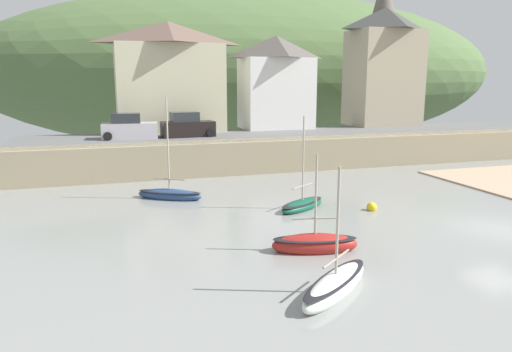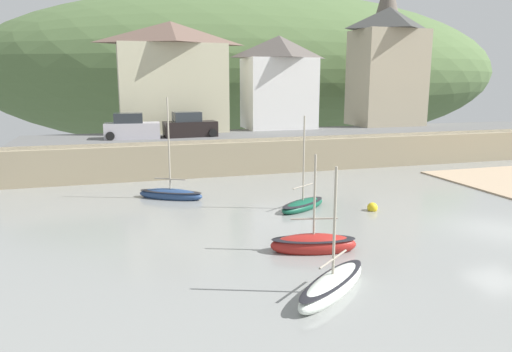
{
  "view_description": "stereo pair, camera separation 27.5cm",
  "coord_description": "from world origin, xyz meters",
  "px_view_note": "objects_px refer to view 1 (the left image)",
  "views": [
    {
      "loc": [
        -17.08,
        -16.76,
        6.75
      ],
      "look_at": [
        -10.17,
        5.18,
        2.14
      ],
      "focal_mm": 33.46,
      "sensor_mm": 36.0,
      "label": 1
    },
    {
      "loc": [
        -16.81,
        -16.84,
        6.75
      ],
      "look_at": [
        -10.17,
        5.18,
        2.14
      ],
      "focal_mm": 33.46,
      "sensor_mm": 36.0,
      "label": 2
    }
  ],
  "objects_px": {
    "sailboat_blue_trim": "(302,204)",
    "parked_car_by_wall": "(187,126)",
    "fishing_boat_green": "(336,285)",
    "waterfront_building_centre": "(276,82)",
    "waterfront_building_left": "(169,77)",
    "rowboat_small_beached": "(315,244)",
    "waterfront_building_right": "(384,66)",
    "parked_car_near_slipway": "(129,128)",
    "church_with_spire": "(382,44)",
    "mooring_buoy": "(372,207)",
    "sailboat_white_hull": "(170,194)"
  },
  "relations": [
    {
      "from": "sailboat_blue_trim",
      "to": "mooring_buoy",
      "type": "distance_m",
      "value": 3.66
    },
    {
      "from": "waterfront_building_centre",
      "to": "parked_car_by_wall",
      "type": "bearing_deg",
      "value": -153.49
    },
    {
      "from": "sailboat_white_hull",
      "to": "parked_car_by_wall",
      "type": "xyz_separation_m",
      "value": [
        2.81,
        10.24,
        2.93
      ]
    },
    {
      "from": "waterfront_building_left",
      "to": "fishing_boat_green",
      "type": "distance_m",
      "value": 29.81
    },
    {
      "from": "sailboat_blue_trim",
      "to": "parked_car_by_wall",
      "type": "bearing_deg",
      "value": 71.36
    },
    {
      "from": "waterfront_building_left",
      "to": "rowboat_small_beached",
      "type": "relative_size",
      "value": 2.22
    },
    {
      "from": "waterfront_building_right",
      "to": "sailboat_blue_trim",
      "type": "xyz_separation_m",
      "value": [
        -16.55,
        -19.1,
        -7.9
      ]
    },
    {
      "from": "fishing_boat_green",
      "to": "sailboat_white_hull",
      "type": "xyz_separation_m",
      "value": [
        -3.48,
        14.25,
        -0.01
      ]
    },
    {
      "from": "parked_car_by_wall",
      "to": "fishing_boat_green",
      "type": "bearing_deg",
      "value": -92.46
    },
    {
      "from": "fishing_boat_green",
      "to": "mooring_buoy",
      "type": "bearing_deg",
      "value": 14.22
    },
    {
      "from": "waterfront_building_centre",
      "to": "sailboat_white_hull",
      "type": "height_order",
      "value": "waterfront_building_centre"
    },
    {
      "from": "sailboat_blue_trim",
      "to": "parked_car_by_wall",
      "type": "height_order",
      "value": "sailboat_blue_trim"
    },
    {
      "from": "rowboat_small_beached",
      "to": "parked_car_by_wall",
      "type": "relative_size",
      "value": 0.99
    },
    {
      "from": "fishing_boat_green",
      "to": "sailboat_blue_trim",
      "type": "relative_size",
      "value": 0.85
    },
    {
      "from": "fishing_boat_green",
      "to": "sailboat_white_hull",
      "type": "distance_m",
      "value": 14.67
    },
    {
      "from": "parked_car_near_slipway",
      "to": "parked_car_by_wall",
      "type": "xyz_separation_m",
      "value": [
        4.44,
        0.0,
        0.0
      ]
    },
    {
      "from": "sailboat_white_hull",
      "to": "parked_car_by_wall",
      "type": "bearing_deg",
      "value": 105.86
    },
    {
      "from": "waterfront_building_left",
      "to": "parked_car_by_wall",
      "type": "relative_size",
      "value": 2.2
    },
    {
      "from": "church_with_spire",
      "to": "fishing_boat_green",
      "type": "height_order",
      "value": "church_with_spire"
    },
    {
      "from": "parked_car_by_wall",
      "to": "mooring_buoy",
      "type": "xyz_separation_m",
      "value": [
        7.08,
        -16.0,
        -3.04
      ]
    },
    {
      "from": "church_with_spire",
      "to": "rowboat_small_beached",
      "type": "relative_size",
      "value": 3.79
    },
    {
      "from": "rowboat_small_beached",
      "to": "sailboat_white_hull",
      "type": "distance_m",
      "value": 11.4
    },
    {
      "from": "waterfront_building_left",
      "to": "sailboat_blue_trim",
      "type": "relative_size",
      "value": 1.81
    },
    {
      "from": "waterfront_building_left",
      "to": "church_with_spire",
      "type": "distance_m",
      "value": 23.68
    },
    {
      "from": "mooring_buoy",
      "to": "parked_car_by_wall",
      "type": "bearing_deg",
      "value": 113.86
    },
    {
      "from": "waterfront_building_right",
      "to": "parked_car_by_wall",
      "type": "xyz_separation_m",
      "value": [
        -20.24,
        -4.5,
        -4.93
      ]
    },
    {
      "from": "parked_car_by_wall",
      "to": "mooring_buoy",
      "type": "relative_size",
      "value": 7.66
    },
    {
      "from": "fishing_boat_green",
      "to": "sailboat_white_hull",
      "type": "relative_size",
      "value": 0.73
    },
    {
      "from": "waterfront_building_centre",
      "to": "sailboat_white_hull",
      "type": "xyz_separation_m",
      "value": [
        -11.83,
        -14.74,
        -6.39
      ]
    },
    {
      "from": "fishing_boat_green",
      "to": "sailboat_blue_trim",
      "type": "xyz_separation_m",
      "value": [
        3.02,
        9.89,
        -0.05
      ]
    },
    {
      "from": "waterfront_building_right",
      "to": "sailboat_white_hull",
      "type": "distance_m",
      "value": 28.47
    },
    {
      "from": "church_with_spire",
      "to": "mooring_buoy",
      "type": "distance_m",
      "value": 30.7
    },
    {
      "from": "waterfront_building_left",
      "to": "waterfront_building_right",
      "type": "relative_size",
      "value": 0.82
    },
    {
      "from": "waterfront_building_centre",
      "to": "mooring_buoy",
      "type": "relative_size",
      "value": 15.19
    },
    {
      "from": "waterfront_building_centre",
      "to": "mooring_buoy",
      "type": "xyz_separation_m",
      "value": [
        -1.94,
        -20.5,
        -6.5
      ]
    },
    {
      "from": "mooring_buoy",
      "to": "waterfront_building_centre",
      "type": "bearing_deg",
      "value": 84.59
    },
    {
      "from": "parked_car_near_slipway",
      "to": "mooring_buoy",
      "type": "xyz_separation_m",
      "value": [
        11.52,
        -16.0,
        -3.04
      ]
    },
    {
      "from": "fishing_boat_green",
      "to": "parked_car_by_wall",
      "type": "xyz_separation_m",
      "value": [
        -0.67,
        24.49,
        2.92
      ]
    },
    {
      "from": "waterfront_building_left",
      "to": "rowboat_small_beached",
      "type": "xyz_separation_m",
      "value": [
        2.34,
        -25.23,
        -6.79
      ]
    },
    {
      "from": "fishing_boat_green",
      "to": "parked_car_near_slipway",
      "type": "distance_m",
      "value": 25.19
    },
    {
      "from": "waterfront_building_centre",
      "to": "church_with_spire",
      "type": "xyz_separation_m",
      "value": [
        13.36,
        4.0,
        3.88
      ]
    },
    {
      "from": "fishing_boat_green",
      "to": "mooring_buoy",
      "type": "distance_m",
      "value": 10.63
    },
    {
      "from": "parked_car_near_slipway",
      "to": "church_with_spire",
      "type": "bearing_deg",
      "value": 21.75
    },
    {
      "from": "sailboat_blue_trim",
      "to": "mooring_buoy",
      "type": "bearing_deg",
      "value": -55.39
    },
    {
      "from": "church_with_spire",
      "to": "mooring_buoy",
      "type": "xyz_separation_m",
      "value": [
        -15.3,
        -24.5,
        -10.38
      ]
    },
    {
      "from": "waterfront_building_left",
      "to": "parked_car_near_slipway",
      "type": "bearing_deg",
      "value": -129.76
    },
    {
      "from": "church_with_spire",
      "to": "parked_car_by_wall",
      "type": "height_order",
      "value": "church_with_spire"
    },
    {
      "from": "sailboat_white_hull",
      "to": "sailboat_blue_trim",
      "type": "bearing_deg",
      "value": -2.63
    },
    {
      "from": "parked_car_by_wall",
      "to": "sailboat_white_hull",
      "type": "bearing_deg",
      "value": -109.38
    },
    {
      "from": "waterfront_building_right",
      "to": "parked_car_near_slipway",
      "type": "relative_size",
      "value": 2.68
    }
  ]
}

